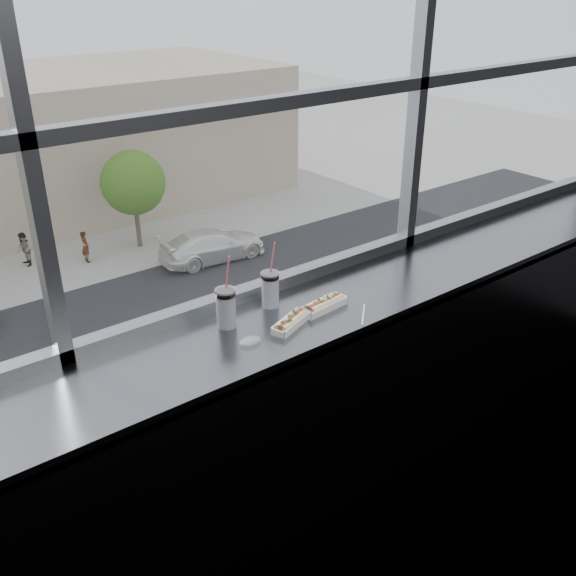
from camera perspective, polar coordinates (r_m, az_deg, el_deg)
wall_back_lower at (r=3.44m, az=-1.95°, el=-8.54°), size 6.00×0.00×6.00m
window_glass at (r=2.84m, az=-2.79°, el=21.96°), size 6.00×0.00×6.00m
window_mullions at (r=2.82m, az=-2.54°, el=21.93°), size 6.00×0.08×2.40m
counter at (r=2.98m, az=1.01°, el=-2.75°), size 6.00×0.55×0.06m
counter_fascia at (r=3.11m, az=3.94°, el=-12.97°), size 6.00×0.04×1.04m
hotdog_tray_left at (r=2.85m, az=0.27°, el=-2.99°), size 0.24×0.15×0.06m
hotdog_tray_right at (r=2.99m, az=3.20°, el=-1.46°), size 0.25×0.11×0.06m
soda_cup_left at (r=2.82m, az=-5.54°, el=-1.60°), size 0.09×0.09×0.35m
soda_cup_right at (r=2.98m, az=-1.59°, el=0.04°), size 0.09×0.09×0.33m
loose_straw at (r=2.96m, az=6.72°, el=-2.33°), size 0.15×0.14×0.01m
wrapper at (r=2.73m, az=-3.39°, el=-4.70°), size 0.10×0.07×0.02m
car_near_d at (r=24.29m, az=-7.55°, el=-4.28°), size 3.39×6.87×2.21m
car_near_e at (r=28.01m, az=5.05°, el=0.37°), size 2.99×6.96×2.31m
car_far_c at (r=32.93m, az=-6.75°, el=4.26°), size 3.17×6.62×2.14m
pedestrian_d at (r=34.12m, az=-17.60°, el=3.78°), size 0.66×0.88×1.97m
pedestrian_c at (r=34.67m, az=-22.45°, el=3.44°), size 0.70×0.93×2.09m
tree_right at (r=34.55m, az=-13.61°, el=9.07°), size 3.37×3.37×5.26m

